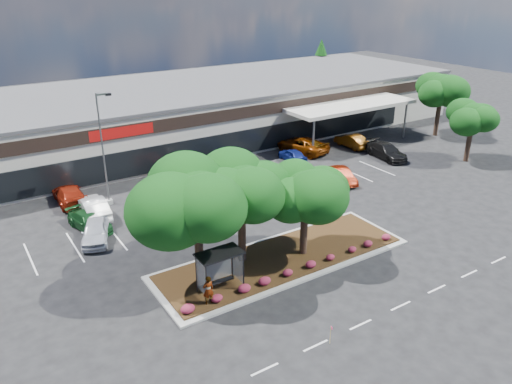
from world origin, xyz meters
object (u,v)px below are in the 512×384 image
car_0 (95,231)px  car_1 (89,222)px  survey_stake (331,333)px  light_pole (105,157)px

car_0 → car_1: (0.11, 2.02, -0.10)m
survey_stake → car_1: size_ratio=0.24×
car_0 → car_1: car_0 is taller
light_pole → survey_stake: light_pole is taller
car_0 → car_1: 2.02m
light_pole → survey_stake: (4.12, -23.78, -3.51)m
survey_stake → light_pole: bearing=99.8°
light_pole → survey_stake: size_ratio=8.87×
light_pole → car_0: 7.39m
survey_stake → car_0: bearing=111.5°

